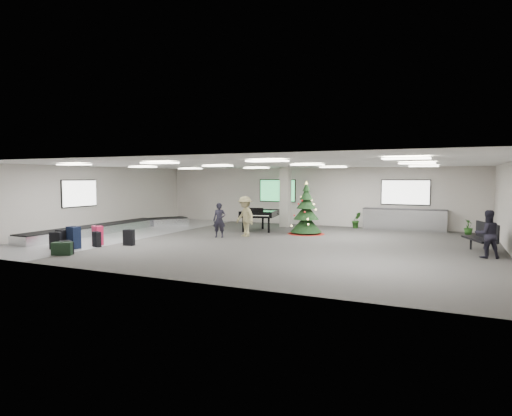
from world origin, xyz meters
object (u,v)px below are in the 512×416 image
at_px(baggage_carousel, 112,228).
at_px(potted_plant_left, 356,220).
at_px(traveler_bench, 487,234).
at_px(grand_piano, 259,214).
at_px(pink_suitcase, 98,235).
at_px(bench, 483,236).
at_px(potted_plant_right, 468,227).
at_px(christmas_tree, 306,216).
at_px(traveler_b, 245,216).
at_px(service_counter, 404,219).
at_px(traveler_a, 219,220).

xyz_separation_m(baggage_carousel, potted_plant_left, (10.49, 6.55, 0.21)).
bearing_deg(traveler_bench, grand_piano, -36.09).
distance_m(pink_suitcase, bench, 14.32).
height_order(baggage_carousel, potted_plant_right, potted_plant_right).
relative_size(christmas_tree, potted_plant_left, 2.93).
height_order(christmas_tree, grand_piano, christmas_tree).
bearing_deg(traveler_b, baggage_carousel, -139.91).
height_order(bench, potted_plant_right, bench).
xyz_separation_m(baggage_carousel, grand_piano, (6.30, 3.43, 0.64)).
xyz_separation_m(service_counter, traveler_b, (-6.28, -5.46, 0.36)).
height_order(christmas_tree, potted_plant_right, christmas_tree).
height_order(pink_suitcase, christmas_tree, christmas_tree).
bearing_deg(pink_suitcase, christmas_tree, 67.48).
bearing_deg(traveler_a, pink_suitcase, -147.51).
bearing_deg(potted_plant_right, service_counter, 169.37).
relative_size(bench, potted_plant_right, 2.49).
relative_size(baggage_carousel, traveler_a, 6.31).
distance_m(service_counter, potted_plant_left, 2.36).
bearing_deg(traveler_b, potted_plant_left, 82.50).
distance_m(service_counter, grand_piano, 7.34).
distance_m(baggage_carousel, traveler_b, 6.72).
bearing_deg(pink_suitcase, grand_piano, 81.53).
distance_m(baggage_carousel, pink_suitcase, 4.05).
distance_m(service_counter, christmas_tree, 5.34).
distance_m(baggage_carousel, service_counter, 14.50).
xyz_separation_m(grand_piano, bench, (9.72, -2.51, -0.25)).
distance_m(traveler_a, traveler_bench, 10.43).
bearing_deg(baggage_carousel, potted_plant_left, 32.00).
distance_m(baggage_carousel, traveler_bench, 16.08).
distance_m(traveler_b, potted_plant_right, 10.43).
distance_m(bench, traveler_a, 10.36).
relative_size(baggage_carousel, bench, 5.48).
bearing_deg(traveler_b, pink_suitcase, -103.58).
bearing_deg(traveler_b, traveler_bench, 20.81).
distance_m(baggage_carousel, potted_plant_right, 16.92).
bearing_deg(christmas_tree, pink_suitcase, -134.50).
distance_m(traveler_a, traveler_b, 1.18).
bearing_deg(baggage_carousel, pink_suitcase, -54.75).
height_order(pink_suitcase, potted_plant_right, pink_suitcase).
xyz_separation_m(traveler_a, traveler_bench, (10.41, -0.64, 0.02)).
bearing_deg(grand_piano, baggage_carousel, -162.08).
height_order(bench, traveler_bench, traveler_bench).
height_order(grand_piano, traveler_bench, traveler_bench).
bearing_deg(potted_plant_left, grand_piano, -143.27).
distance_m(baggage_carousel, bench, 16.04).
bearing_deg(service_counter, potted_plant_right, -10.63).
relative_size(pink_suitcase, bench, 0.43).
xyz_separation_m(traveler_bench, potted_plant_left, (-5.59, 6.67, -0.36)).
relative_size(traveler_b, potted_plant_right, 2.55).
height_order(traveler_a, traveler_b, traveler_b).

